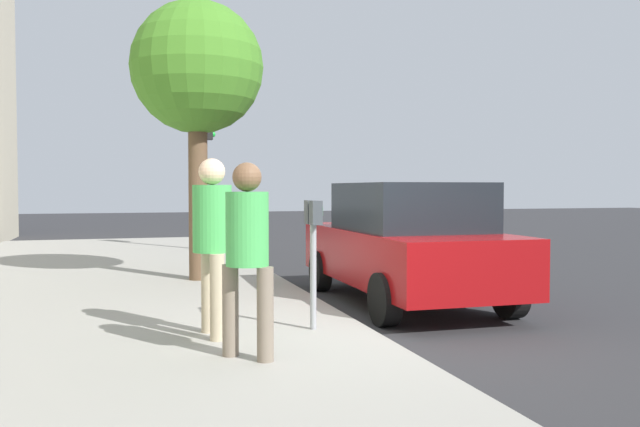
# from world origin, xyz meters

# --- Properties ---
(ground_plane) EXTENTS (80.00, 80.00, 0.00)m
(ground_plane) POSITION_xyz_m (0.00, 0.00, 0.00)
(ground_plane) COLOR #2B2B2D
(ground_plane) RESTS_ON ground
(sidewalk_slab) EXTENTS (28.00, 6.00, 0.15)m
(sidewalk_slab) POSITION_xyz_m (0.00, 3.00, 0.07)
(sidewalk_slab) COLOR gray
(sidewalk_slab) RESTS_ON ground_plane
(parking_meter) EXTENTS (0.36, 0.12, 1.41)m
(parking_meter) POSITION_xyz_m (-0.08, 0.62, 1.17)
(parking_meter) COLOR gray
(parking_meter) RESTS_ON sidewalk_slab
(pedestrian_at_meter) EXTENTS (0.55, 0.40, 1.85)m
(pedestrian_at_meter) POSITION_xyz_m (-0.10, 1.72, 1.26)
(pedestrian_at_meter) COLOR tan
(pedestrian_at_meter) RESTS_ON sidewalk_slab
(pedestrian_bystander) EXTENTS (0.43, 0.42, 1.77)m
(pedestrian_bystander) POSITION_xyz_m (-1.09, 1.53, 1.20)
(pedestrian_bystander) COLOR #726656
(pedestrian_bystander) RESTS_ON sidewalk_slab
(parked_sedan_near) EXTENTS (4.42, 2.01, 1.77)m
(parked_sedan_near) POSITION_xyz_m (1.86, -1.35, 0.89)
(parked_sedan_near) COLOR maroon
(parked_sedan_near) RESTS_ON ground_plane
(street_tree) EXTENTS (2.21, 2.21, 4.67)m
(street_tree) POSITION_xyz_m (4.20, 1.40, 3.66)
(street_tree) COLOR brown
(street_tree) RESTS_ON sidewalk_slab
(traffic_signal) EXTENTS (0.24, 0.44, 3.60)m
(traffic_signal) POSITION_xyz_m (9.75, 0.65, 2.58)
(traffic_signal) COLOR black
(traffic_signal) RESTS_ON sidewalk_slab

